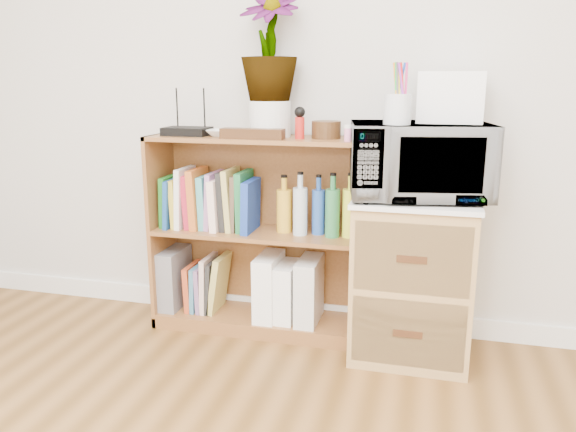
% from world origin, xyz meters
% --- Properties ---
extents(skirting_board, '(4.00, 0.02, 0.10)m').
position_xyz_m(skirting_board, '(0.00, 2.24, 0.05)').
color(skirting_board, white).
rests_on(skirting_board, ground).
extents(bookshelf, '(1.00, 0.30, 0.95)m').
position_xyz_m(bookshelf, '(-0.35, 2.10, 0.47)').
color(bookshelf, brown).
rests_on(bookshelf, ground).
extents(wicker_unit, '(0.50, 0.45, 0.70)m').
position_xyz_m(wicker_unit, '(0.40, 2.02, 0.35)').
color(wicker_unit, '#9E7542').
rests_on(wicker_unit, ground).
extents(microwave, '(0.63, 0.48, 0.31)m').
position_xyz_m(microwave, '(0.40, 2.02, 0.88)').
color(microwave, silver).
rests_on(microwave, wicker_unit).
extents(pen_cup, '(0.11, 0.11, 0.12)m').
position_xyz_m(pen_cup, '(0.31, 1.91, 1.09)').
color(pen_cup, silver).
rests_on(pen_cup, microwave).
extents(small_appliance, '(0.26, 0.22, 0.21)m').
position_xyz_m(small_appliance, '(0.51, 2.08, 1.14)').
color(small_appliance, white).
rests_on(small_appliance, microwave).
extents(router, '(0.21, 0.14, 0.04)m').
position_xyz_m(router, '(-0.67, 2.08, 0.97)').
color(router, black).
rests_on(router, bookshelf).
extents(white_bowl, '(0.13, 0.13, 0.03)m').
position_xyz_m(white_bowl, '(-0.50, 2.07, 0.97)').
color(white_bowl, silver).
rests_on(white_bowl, bookshelf).
extents(plant_pot, '(0.19, 0.19, 0.16)m').
position_xyz_m(plant_pot, '(-0.28, 2.12, 1.03)').
color(plant_pot, silver).
rests_on(plant_pot, bookshelf).
extents(potted_plant, '(0.27, 0.27, 0.48)m').
position_xyz_m(potted_plant, '(-0.28, 2.12, 1.35)').
color(potted_plant, '#3B7D32').
rests_on(potted_plant, plant_pot).
extents(trinket_box, '(0.29, 0.07, 0.05)m').
position_xyz_m(trinket_box, '(-0.32, 2.00, 0.97)').
color(trinket_box, '#321B0D').
rests_on(trinket_box, bookshelf).
extents(kokeshi_doll, '(0.04, 0.04, 0.10)m').
position_xyz_m(kokeshi_doll, '(-0.12, 2.06, 1.00)').
color(kokeshi_doll, '#B41B16').
rests_on(kokeshi_doll, bookshelf).
extents(wooden_bowl, '(0.13, 0.13, 0.08)m').
position_xyz_m(wooden_bowl, '(-0.01, 2.11, 0.99)').
color(wooden_bowl, '#341F0E').
rests_on(wooden_bowl, bookshelf).
extents(paint_jars, '(0.10, 0.04, 0.05)m').
position_xyz_m(paint_jars, '(0.13, 2.01, 0.98)').
color(paint_jars, pink).
rests_on(paint_jars, bookshelf).
extents(file_box, '(0.09, 0.24, 0.30)m').
position_xyz_m(file_box, '(-0.79, 2.10, 0.22)').
color(file_box, slate).
rests_on(file_box, bookshelf).
extents(magazine_holder_left, '(0.10, 0.25, 0.31)m').
position_xyz_m(magazine_holder_left, '(-0.28, 2.09, 0.23)').
color(magazine_holder_left, white).
rests_on(magazine_holder_left, bookshelf).
extents(magazine_holder_mid, '(0.09, 0.22, 0.28)m').
position_xyz_m(magazine_holder_mid, '(-0.19, 2.09, 0.21)').
color(magazine_holder_mid, white).
rests_on(magazine_holder_mid, bookshelf).
extents(magazine_holder_right, '(0.10, 0.25, 0.31)m').
position_xyz_m(magazine_holder_right, '(-0.08, 2.09, 0.23)').
color(magazine_holder_right, silver).
rests_on(magazine_holder_right, bookshelf).
extents(cookbooks, '(0.47, 0.20, 0.30)m').
position_xyz_m(cookbooks, '(-0.58, 2.10, 0.63)').
color(cookbooks, '#1C6C1D').
rests_on(cookbooks, bookshelf).
extents(liquor_bottles, '(0.39, 0.07, 0.29)m').
position_xyz_m(liquor_bottles, '(-0.05, 2.10, 0.64)').
color(liquor_bottles, gold).
rests_on(liquor_bottles, bookshelf).
extents(lower_books, '(0.20, 0.19, 0.29)m').
position_xyz_m(lower_books, '(-0.61, 2.10, 0.20)').
color(lower_books, '#B94520').
rests_on(lower_books, bookshelf).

